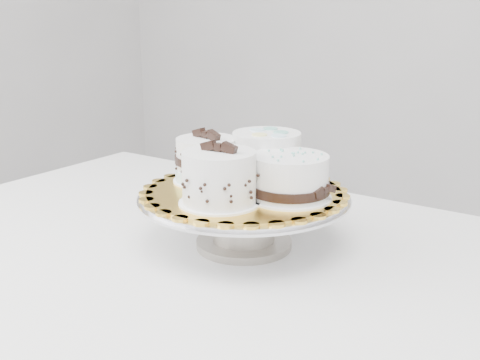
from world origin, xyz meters
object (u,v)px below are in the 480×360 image
Objects in this scene: cake_board at (244,192)px; cake_banded at (207,162)px; cake_ribbon at (290,178)px; cake_stand at (244,210)px; cake_swirl at (219,179)px; cake_dots at (266,156)px; table at (218,298)px.

cake_banded is at bearing 174.41° from cake_board.
cake_banded reaches higher than cake_ribbon.
cake_stand is at bearing 4.39° from cake_banded.
cake_banded is (-0.09, 0.08, -0.00)m from cake_swirl.
cake_swirl is at bearing -83.87° from cake_board.
cake_board is 2.56× the size of cake_swirl.
cake_stand is 0.03m from cake_board.
cake_dots is at bearing 91.62° from cake_stand.
cake_banded is (-0.08, 0.01, 0.07)m from cake_stand.
cake_dots reaches higher than cake_stand.
cake_ribbon is at bearing 5.06° from cake_stand.
cake_banded is 0.83× the size of cake_dots.
cake_ribbon is at bearing 43.82° from cake_swirl.
cake_dots is at bearing 91.62° from cake_board.
cake_swirl is at bearing -83.87° from cake_stand.
cake_stand is 0.10m from cake_swirl.
cake_swirl is at bearing -120.55° from cake_ribbon.
cake_board is at bearing 66.84° from table.
cake_stand reaches higher than table.
cake_ribbon is at bearing 5.06° from cake_board.
cake_banded reaches higher than cake_dots.
cake_stand is at bearing -164.36° from cake_ribbon.
cake_dots is (0.08, 0.06, 0.01)m from cake_banded.
cake_banded is at bearing 174.41° from cake_stand.
cake_swirl is at bearing -102.48° from cake_dots.
cake_banded reaches higher than table.
cake_ribbon is (0.10, 0.05, 0.20)m from table.
cake_board is at bearing -104.86° from cake_dots.
cake_dots is 1.00× the size of cake_ribbon.
cake_stand is at bearing 91.07° from cake_swirl.
table is 0.22m from cake_banded.
cake_stand is 0.10m from cake_dots.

